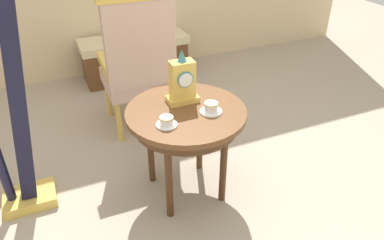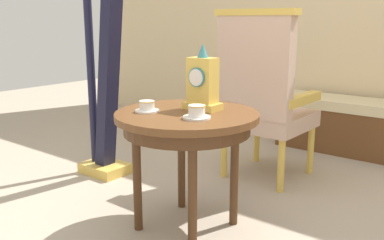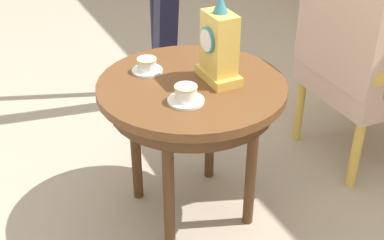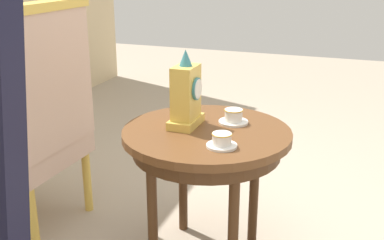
% 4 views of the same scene
% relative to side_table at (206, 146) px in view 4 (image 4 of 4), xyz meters
% --- Properties ---
extents(side_table, '(0.73, 0.73, 0.62)m').
position_rel_side_table_xyz_m(side_table, '(0.00, 0.00, 0.00)').
color(side_table, brown).
rests_on(side_table, ground).
extents(teacup_left, '(0.12, 0.12, 0.06)m').
position_rel_side_table_xyz_m(teacup_left, '(-0.16, -0.12, 0.10)').
color(teacup_left, white).
rests_on(teacup_left, side_table).
extents(teacup_right, '(0.13, 0.13, 0.06)m').
position_rel_side_table_xyz_m(teacup_right, '(0.13, -0.08, 0.10)').
color(teacup_right, white).
rests_on(teacup_right, side_table).
extents(mantel_clock, '(0.19, 0.11, 0.34)m').
position_rel_side_table_xyz_m(mantel_clock, '(0.03, 0.10, 0.21)').
color(mantel_clock, gold).
rests_on(mantel_clock, side_table).
extents(armchair, '(0.56, 0.54, 1.14)m').
position_rel_side_table_xyz_m(armchair, '(-0.04, 0.86, 0.04)').
color(armchair, '#CCA893').
rests_on(armchair, ground).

